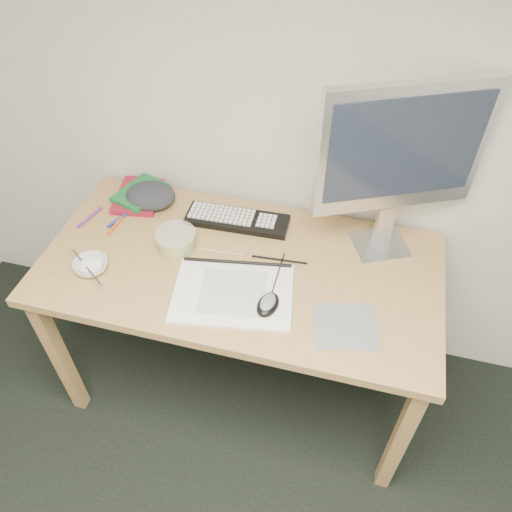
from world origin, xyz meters
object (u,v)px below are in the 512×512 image
Objects in this scene: sketchpad at (233,293)px; rice_bowl at (91,266)px; desk at (240,280)px; monitor at (401,154)px; keyboard at (237,220)px.

rice_bowl is (-0.51, -0.02, 0.01)m from sketchpad.
rice_bowl is at bearing 172.33° from sketchpad.
rice_bowl reaches higher than sketchpad.
rice_bowl is (-0.49, -0.15, 0.10)m from desk.
desk is at bearing 17.31° from rice_bowl.
monitor reaches higher than desk.
sketchpad is at bearing -166.54° from monitor.
rice_bowl is at bearing 176.25° from monitor.
sketchpad is 3.34× the size of rice_bowl.
keyboard reaches higher than sketchpad.
desk is at bearing 87.80° from sketchpad.
keyboard is 3.33× the size of rice_bowl.
rice_bowl is at bearing -162.69° from desk.
sketchpad reaches higher than desk.
monitor is 1.09m from rice_bowl.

